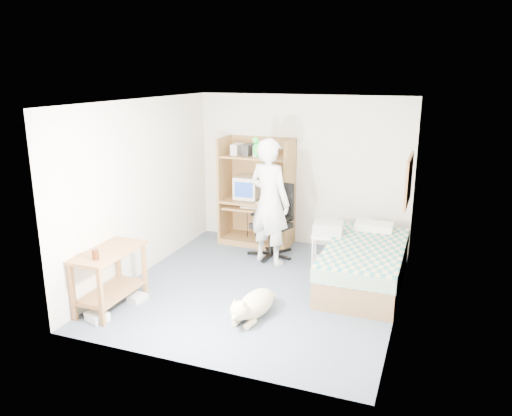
# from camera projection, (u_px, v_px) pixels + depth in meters

# --- Properties ---
(floor) EXTENTS (4.00, 4.00, 0.00)m
(floor) POSITION_uv_depth(u_px,v_px,m) (261.00, 287.00, 6.83)
(floor) COLOR #434E5B
(floor) RESTS_ON ground
(wall_back) EXTENTS (3.60, 0.02, 2.50)m
(wall_back) POSITION_uv_depth(u_px,v_px,m) (302.00, 171.00, 8.30)
(wall_back) COLOR silver
(wall_back) RESTS_ON floor
(wall_right) EXTENTS (0.02, 4.00, 2.50)m
(wall_right) POSITION_uv_depth(u_px,v_px,m) (404.00, 212.00, 5.89)
(wall_right) COLOR silver
(wall_right) RESTS_ON floor
(wall_left) EXTENTS (0.02, 4.00, 2.50)m
(wall_left) POSITION_uv_depth(u_px,v_px,m) (143.00, 188.00, 7.11)
(wall_left) COLOR silver
(wall_left) RESTS_ON floor
(ceiling) EXTENTS (3.60, 4.00, 0.02)m
(ceiling) POSITION_uv_depth(u_px,v_px,m) (261.00, 101.00, 6.17)
(ceiling) COLOR white
(ceiling) RESTS_ON wall_back
(computer_hutch) EXTENTS (1.20, 0.63, 1.80)m
(computer_hutch) POSITION_uv_depth(u_px,v_px,m) (257.00, 196.00, 8.42)
(computer_hutch) COLOR brown
(computer_hutch) RESTS_ON floor
(bed) EXTENTS (1.02, 2.02, 0.66)m
(bed) POSITION_uv_depth(u_px,v_px,m) (365.00, 264.00, 6.87)
(bed) COLOR brown
(bed) RESTS_ON floor
(side_desk) EXTENTS (0.50, 1.00, 0.75)m
(side_desk) POSITION_uv_depth(u_px,v_px,m) (110.00, 270.00, 6.14)
(side_desk) COLOR brown
(side_desk) RESTS_ON floor
(corkboard) EXTENTS (0.04, 0.94, 0.66)m
(corkboard) POSITION_uv_depth(u_px,v_px,m) (409.00, 181.00, 6.66)
(corkboard) COLOR brown
(corkboard) RESTS_ON wall_right
(office_chair) EXTENTS (0.66, 0.67, 1.16)m
(office_chair) POSITION_uv_depth(u_px,v_px,m) (274.00, 230.00, 7.92)
(office_chair) COLOR black
(office_chair) RESTS_ON floor
(person) EXTENTS (0.82, 0.67, 1.93)m
(person) POSITION_uv_depth(u_px,v_px,m) (269.00, 202.00, 7.49)
(person) COLOR silver
(person) RESTS_ON floor
(parrot) EXTENTS (0.14, 0.24, 0.39)m
(parrot) POSITION_uv_depth(u_px,v_px,m) (257.00, 148.00, 7.36)
(parrot) COLOR #16971E
(parrot) RESTS_ON person
(dog) EXTENTS (0.42, 1.00, 0.38)m
(dog) POSITION_uv_depth(u_px,v_px,m) (254.00, 305.00, 5.96)
(dog) COLOR #D1B88C
(dog) RESTS_ON floor
(printer_cart) EXTENTS (0.49, 0.41, 0.54)m
(printer_cart) POSITION_uv_depth(u_px,v_px,m) (328.00, 246.00, 7.38)
(printer_cart) COLOR white
(printer_cart) RESTS_ON floor
(printer) EXTENTS (0.45, 0.36, 0.18)m
(printer) POSITION_uv_depth(u_px,v_px,m) (328.00, 229.00, 7.31)
(printer) COLOR #B2B2AD
(printer) RESTS_ON printer_cart
(crt_monitor) EXTENTS (0.40, 0.43, 0.38)m
(crt_monitor) POSITION_uv_depth(u_px,v_px,m) (248.00, 187.00, 8.45)
(crt_monitor) COLOR beige
(crt_monitor) RESTS_ON computer_hutch
(keyboard) EXTENTS (0.46, 0.20, 0.03)m
(keyboard) POSITION_uv_depth(u_px,v_px,m) (254.00, 207.00, 8.32)
(keyboard) COLOR beige
(keyboard) RESTS_ON computer_hutch
(pencil_cup) EXTENTS (0.08, 0.08, 0.12)m
(pencil_cup) POSITION_uv_depth(u_px,v_px,m) (277.00, 199.00, 8.21)
(pencil_cup) COLOR yellow
(pencil_cup) RESTS_ON computer_hutch
(drink_glass) EXTENTS (0.08, 0.08, 0.12)m
(drink_glass) POSITION_uv_depth(u_px,v_px,m) (95.00, 254.00, 5.78)
(drink_glass) COLOR #3E1A0A
(drink_glass) RESTS_ON side_desk
(floor_box_a) EXTENTS (0.30, 0.28, 0.10)m
(floor_box_a) POSITION_uv_depth(u_px,v_px,m) (97.00, 316.00, 5.92)
(floor_box_a) COLOR white
(floor_box_a) RESTS_ON floor
(floor_box_b) EXTENTS (0.22, 0.25, 0.08)m
(floor_box_b) POSITION_uv_depth(u_px,v_px,m) (137.00, 298.00, 6.42)
(floor_box_b) COLOR beige
(floor_box_b) RESTS_ON floor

